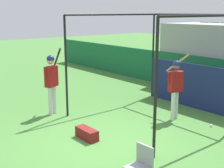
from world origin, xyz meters
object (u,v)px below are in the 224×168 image
object	(u,v)px
player_batter	(176,84)
folding_chair	(141,163)
equipment_bag	(87,134)
baseball	(211,126)
player_waiting	(51,78)

from	to	relation	value
player_batter	folding_chair	world-z (taller)	player_batter
equipment_bag	baseball	xyz separation A→B (m)	(1.54, 3.27, -0.10)
equipment_bag	baseball	distance (m)	3.62
player_batter	equipment_bag	bearing A→B (deg)	-171.85
folding_chair	equipment_bag	size ratio (longest dim) A/B	1.20
player_waiting	baseball	world-z (taller)	player_waiting
player_batter	equipment_bag	world-z (taller)	player_batter
folding_chair	equipment_bag	bearing A→B (deg)	-15.27
player_waiting	folding_chair	size ratio (longest dim) A/B	2.56
player_waiting	player_batter	bearing A→B (deg)	-71.32
player_batter	folding_chair	distance (m)	4.17
player_batter	folding_chair	bearing A→B (deg)	-132.50
equipment_bag	player_waiting	bearing A→B (deg)	172.77
player_waiting	equipment_bag	size ratio (longest dim) A/B	3.07
equipment_bag	player_batter	bearing A→B (deg)	82.04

